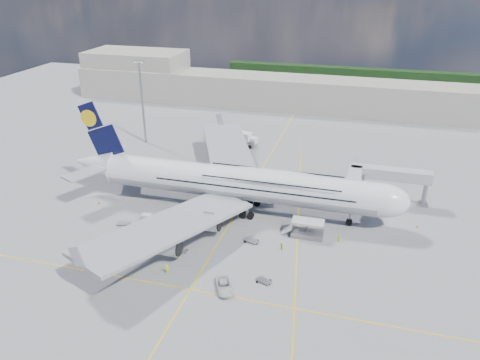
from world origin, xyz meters
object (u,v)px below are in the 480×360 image
(cone_nose, at_px, (417,226))
(crew_nose, at_px, (326,207))
(airliner, at_px, (239,183))
(baggage_tug, at_px, (151,246))
(catering_truck_inner, at_px, (195,173))
(dolly_row_b, at_px, (181,250))
(crew_van, at_px, (339,238))
(dolly_back, at_px, (145,235))
(crew_tug, at_px, (167,269))
(cone_wing_left_outer, at_px, (220,161))
(cone_wing_right_inner, at_px, (180,218))
(crew_loader, at_px, (281,247))
(cone_wing_left_inner, at_px, (200,183))
(cone_tail, at_px, (99,203))
(dolly_nose_far, at_px, (264,281))
(cone_wing_right_outer, at_px, (131,259))
(crew_wing, at_px, (179,253))
(jet_bridge, at_px, (376,178))
(light_mast, at_px, (142,101))
(dolly_row_a, at_px, (123,223))
(dolly_nose_near, at_px, (251,241))
(dolly_row_c, at_px, (147,218))
(cargo_loader, at_px, (307,231))
(catering_truck_outer, at_px, (245,140))
(service_van, at_px, (224,286))

(cone_nose, bearing_deg, crew_nose, 172.42)
(airliner, bearing_deg, baggage_tug, -120.96)
(airliner, xyz_separation_m, catering_truck_inner, (-15.50, 13.22, -5.19))
(dolly_row_b, distance_m, baggage_tug, 6.00)
(crew_van, bearing_deg, cone_nose, -84.07)
(dolly_back, xyz_separation_m, crew_tug, (9.16, -9.71, 0.06))
(cone_wing_left_outer, relative_size, cone_wing_right_inner, 1.01)
(catering_truck_inner, distance_m, crew_loader, 38.92)
(cone_wing_left_inner, height_order, cone_wing_right_inner, cone_wing_left_inner)
(baggage_tug, distance_m, cone_tail, 24.82)
(dolly_nose_far, height_order, cone_wing_right_outer, cone_wing_right_outer)
(dolly_back, relative_size, baggage_tug, 0.96)
(catering_truck_inner, distance_m, crew_wing, 35.96)
(crew_wing, bearing_deg, catering_truck_inner, 20.61)
(jet_bridge, xyz_separation_m, baggage_tug, (-41.77, -31.31, -6.08))
(dolly_row_b, relative_size, cone_nose, 5.15)
(light_mast, bearing_deg, baggage_tug, -63.14)
(light_mast, relative_size, crew_van, 15.38)
(dolly_row_a, height_order, cone_wing_left_outer, cone_wing_left_outer)
(dolly_nose_near, bearing_deg, cone_wing_left_outer, 138.13)
(dolly_nose_near, xyz_separation_m, cone_wing_right_outer, (-20.51, -12.29, -0.09))
(dolly_row_c, xyz_separation_m, cone_wing_left_inner, (4.62, 21.38, -0.69))
(light_mast, distance_m, dolly_row_a, 53.04)
(dolly_back, xyz_separation_m, crew_nose, (34.53, 22.42, -0.12))
(light_mast, xyz_separation_m, dolly_row_c, (22.43, -45.58, -12.24))
(light_mast, xyz_separation_m, crew_van, (63.45, -42.38, -12.38))
(cone_wing_right_outer, bearing_deg, dolly_nose_near, 30.94)
(airliner, bearing_deg, dolly_back, -131.71)
(dolly_nose_far, bearing_deg, cargo_loader, 98.32)
(dolly_nose_near, height_order, cone_tail, cone_tail)
(dolly_back, bearing_deg, dolly_row_b, -11.08)
(light_mast, distance_m, dolly_row_b, 65.42)
(crew_van, distance_m, cone_wing_left_outer, 48.95)
(catering_truck_outer, xyz_separation_m, crew_tug, (3.31, -66.85, -1.09))
(crew_nose, relative_size, cone_wing_left_outer, 3.00)
(jet_bridge, bearing_deg, dolly_nose_near, -135.06)
(cone_wing_left_inner, xyz_separation_m, cone_wing_right_inner, (1.88, -18.46, -0.02))
(dolly_nose_far, distance_m, cone_wing_left_inner, 43.11)
(dolly_row_a, distance_m, cone_tail, 12.54)
(cone_wing_right_outer, bearing_deg, crew_wing, 20.98)
(cargo_loader, xyz_separation_m, dolly_row_a, (-38.70, -6.05, -0.93))
(jet_bridge, xyz_separation_m, crew_tug, (-35.58, -37.68, -5.87))
(light_mast, relative_size, dolly_row_c, 8.87)
(dolly_nose_far, xyz_separation_m, crew_van, (11.66, 17.12, 0.52))
(crew_loader, bearing_deg, cone_wing_left_inner, -173.44)
(jet_bridge, xyz_separation_m, cargo_loader, (-12.99, -18.04, -5.60))
(jet_bridge, relative_size, service_van, 3.44)
(cone_wing_left_outer, xyz_separation_m, cone_tail, (-19.61, -31.74, 0.04))
(cone_wing_right_outer, bearing_deg, dolly_back, 96.42)
(dolly_back, xyz_separation_m, catering_truck_outer, (5.85, 57.14, 1.16))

